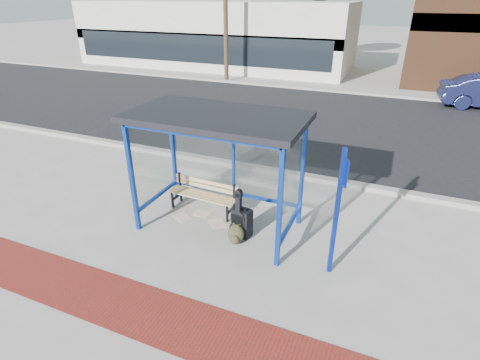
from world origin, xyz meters
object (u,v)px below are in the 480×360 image
at_px(bench, 204,193).
at_px(guitar_bag, 239,221).
at_px(backpack, 236,235).
at_px(suitcase, 242,222).

bearing_deg(bench, guitar_bag, -28.71).
bearing_deg(backpack, bench, 131.49).
bearing_deg(guitar_bag, bench, 155.76).
bearing_deg(backpack, guitar_bag, 85.13).
distance_m(bench, backpack, 1.47).
distance_m(suitcase, backpack, 0.31).
bearing_deg(bench, suitcase, -24.48).
relative_size(guitar_bag, backpack, 2.63).
xyz_separation_m(bench, backpack, (1.15, -0.88, -0.23)).
distance_m(bench, guitar_bag, 1.33).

